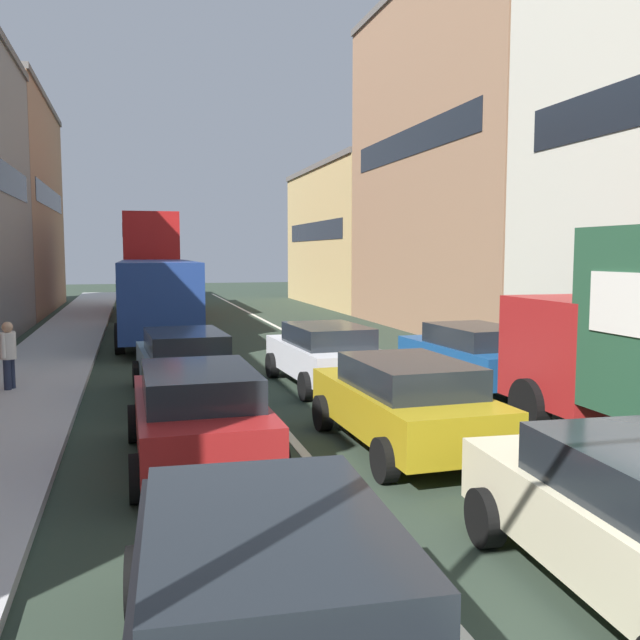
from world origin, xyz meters
TOP-DOWN VIEW (x-y plane):
  - sidewalk_left at (-6.70, 20.00)m, footprint 2.60×64.00m
  - lane_stripe_left at (-1.70, 20.00)m, footprint 0.16×60.00m
  - lane_stripe_right at (1.70, 20.00)m, footprint 0.16×60.00m
  - building_row_right at (9.90, 20.48)m, footprint 7.20×43.90m
  - traffic_light_pole at (-4.45, -1.62)m, footprint 3.58×0.38m
  - sedan_left_lane_front at (-3.44, 0.82)m, footprint 2.25×4.39m
  - sedan_centre_lane_second at (-0.07, 6.58)m, footprint 2.16×4.35m
  - wagon_left_lane_second at (-3.36, 6.66)m, footprint 2.10×4.32m
  - hatchback_centre_lane_third at (0.13, 11.98)m, footprint 2.25×4.39m
  - sedan_left_lane_third at (-3.20, 11.55)m, footprint 2.26×4.39m
  - sedan_right_lane_behind_truck at (3.45, 10.94)m, footprint 2.26×4.40m
  - bus_mid_queue_primary at (-3.43, 21.85)m, footprint 2.87×10.52m
  - bus_far_queue_secondary at (-3.37, 33.49)m, footprint 2.84×10.51m
  - pedestrian_near_kerb at (-6.99, 12.89)m, footprint 0.34×0.52m

SIDE VIEW (x-z plane):
  - lane_stripe_left at x=-1.70m, z-range 0.00..0.01m
  - lane_stripe_right at x=1.70m, z-range 0.00..0.01m
  - sidewalk_left at x=-6.70m, z-range 0.00..0.14m
  - sedan_left_lane_front at x=-3.44m, z-range 0.05..1.54m
  - sedan_centre_lane_second at x=-0.07m, z-range 0.05..1.54m
  - wagon_left_lane_second at x=-3.36m, z-range 0.05..1.54m
  - hatchback_centre_lane_third at x=0.13m, z-range 0.05..1.54m
  - sedan_left_lane_third at x=-3.20m, z-range 0.05..1.54m
  - sedan_right_lane_behind_truck at x=3.45m, z-range 0.05..1.54m
  - pedestrian_near_kerb at x=-6.99m, z-range 0.12..1.78m
  - bus_mid_queue_primary at x=-3.43m, z-range 0.31..3.21m
  - bus_far_queue_secondary at x=-3.37m, z-range 0.30..5.36m
  - traffic_light_pole at x=-4.45m, z-range 1.07..6.57m
  - building_row_right at x=9.90m, z-range -1.01..12.97m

